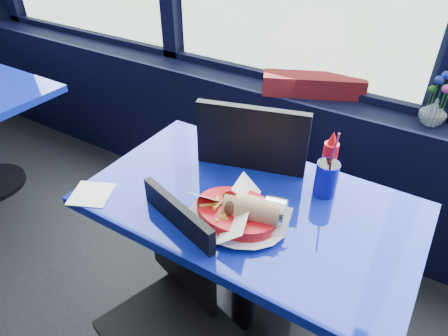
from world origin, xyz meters
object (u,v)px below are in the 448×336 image
planter_box (313,85)px  near_table (248,236)px  chair_near_back (269,185)px  soda_cup (326,178)px  food_basket (239,212)px  chair_near_front (173,299)px  ketchup_bottle (329,159)px  flower_vase (434,109)px

planter_box → near_table: bearing=-106.7°
chair_near_back → soda_cup: soda_cup is taller
food_basket → chair_near_back: bearing=113.8°
chair_near_front → food_basket: food_basket is taller
ketchup_bottle → soda_cup: (0.03, -0.09, -0.02)m
chair_near_back → flower_vase: bearing=-150.0°
food_basket → near_table: bearing=112.7°
planter_box → flower_vase: 0.58m
near_table → chair_near_front: chair_near_front is taller
chair_near_front → food_basket: bearing=77.1°
planter_box → flower_vase: flower_vase is taller
chair_near_front → chair_near_back: chair_near_back is taller
flower_vase → food_basket: 1.07m
near_table → planter_box: bearing=97.3°
ketchup_bottle → soda_cup: soda_cup is taller
planter_box → ketchup_bottle: bearing=-87.3°
soda_cup → planter_box: bearing=115.3°
chair_near_front → planter_box: bearing=107.4°
planter_box → chair_near_back: bearing=-109.3°
near_table → ketchup_bottle: bearing=56.2°
flower_vase → chair_near_front: bearing=-115.6°
near_table → soda_cup: (0.21, 0.19, 0.25)m
near_table → chair_near_back: 0.32m
planter_box → flower_vase: bearing=-25.9°
chair_near_back → planter_box: size_ratio=1.98×
ketchup_bottle → chair_near_front: bearing=-115.7°
ketchup_bottle → food_basket: bearing=-112.9°
ketchup_bottle → soda_cup: 0.10m
near_table → flower_vase: 1.02m
near_table → food_basket: food_basket is taller
chair_near_front → food_basket: (0.13, 0.23, 0.30)m
near_table → ketchup_bottle: ketchup_bottle is taller
chair_near_back → food_basket: size_ratio=2.92×
chair_near_front → food_basket: size_ratio=2.42×
planter_box → soda_cup: soda_cup is taller
flower_vase → food_basket: (-0.44, -0.97, -0.08)m
ketchup_bottle → near_table: bearing=-123.8°
near_table → soda_cup: 0.38m
ketchup_bottle → chair_near_back: bearing=172.4°
near_table → chair_near_back: size_ratio=1.17×
chair_near_back → flower_vase: size_ratio=4.13×
flower_vase → soda_cup: 0.72m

